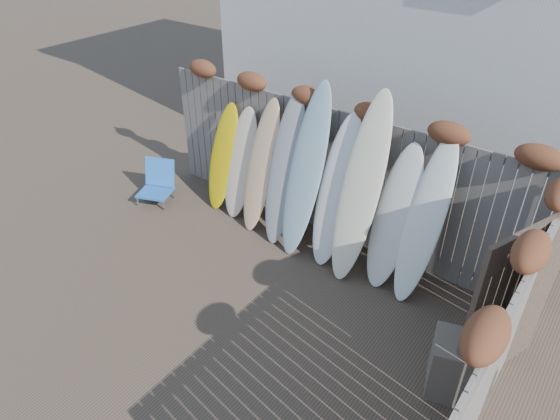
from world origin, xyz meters
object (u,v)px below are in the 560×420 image
Objects in this scene: wooden_crate at (459,367)px; surfboard_0 at (223,158)px; lattice_panel at (510,306)px; beach_chair at (158,182)px.

wooden_crate is 4.67m from surfboard_0.
lattice_panel reaches higher than surfboard_0.
wooden_crate is at bearing -7.34° from beach_chair.
surfboard_0 is at bearing 30.55° from beach_chair.
wooden_crate is 0.83m from lattice_panel.
beach_chair is at bearing 172.66° from wooden_crate.
lattice_panel is at bearing -2.51° from beach_chair.
lattice_panel is at bearing 63.84° from wooden_crate.
lattice_panel is (0.22, 0.45, 0.66)m from wooden_crate.
wooden_crate is 0.34× the size of lattice_panel.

